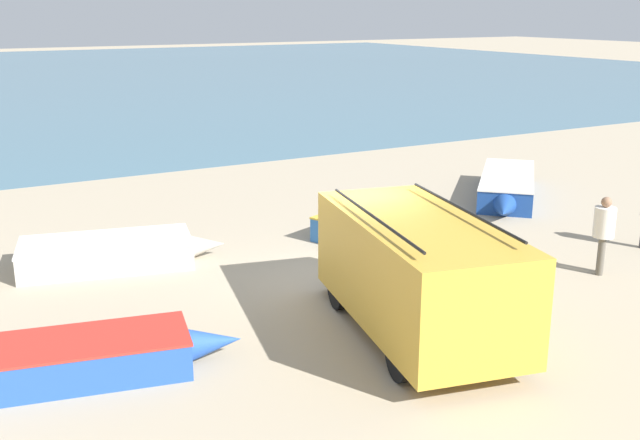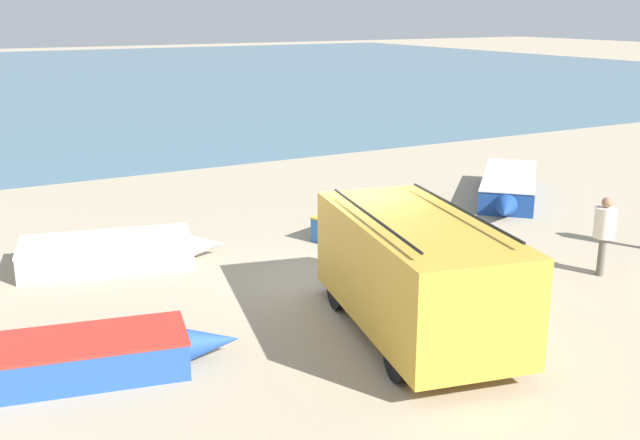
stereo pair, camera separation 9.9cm
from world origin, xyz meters
name	(u,v)px [view 2 (the right image)]	position (x,y,z in m)	size (l,w,h in m)	color
ground_plane	(349,285)	(0.00, 0.00, 0.00)	(200.00, 200.00, 0.00)	tan
sea_water	(5,78)	(0.00, 52.00, 0.00)	(120.00, 80.00, 0.01)	#477084
parked_van	(415,271)	(-0.25, -2.49, 1.11)	(2.96, 5.05, 2.13)	gold
fishing_rowboat_0	(509,187)	(7.63, 3.74, 0.34)	(4.61, 4.63, 0.68)	navy
fishing_rowboat_1	(113,252)	(-3.79, 3.48, 0.29)	(4.43, 2.44, 0.57)	#ADA89E
fishing_rowboat_2	(65,359)	(-5.69, -1.27, 0.30)	(4.83, 2.10, 0.59)	#234CA3
fishing_rowboat_3	(381,217)	(2.75, 3.02, 0.30)	(4.43, 2.53, 0.60)	#2D66AD
fisherman_1	(604,229)	(4.84, -1.99, 0.98)	(0.43, 0.43, 1.63)	#5B564C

